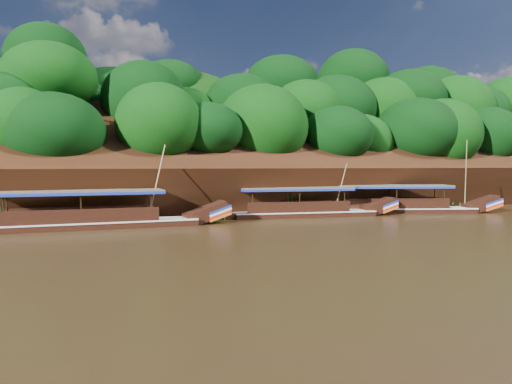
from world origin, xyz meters
TOP-DOWN VIEW (x-y plane):
  - ground at (0.00, 0.00)m, footprint 160.00×160.00m
  - riverbank at (-0.01, 22.73)m, footprint 120.00×30.06m
  - boat_0 at (11.52, 7.07)m, footprint 14.07×7.00m
  - boat_1 at (2.56, 7.94)m, footprint 13.26×4.36m
  - boat_2 at (-12.91, 7.46)m, footprint 15.40×3.08m
  - reeds at (-3.66, 9.42)m, footprint 49.14×2.49m

SIDE VIEW (x-z plane):
  - ground at x=0.00m, z-range 0.00..0.00m
  - boat_1 at x=2.56m, z-range -1.75..2.78m
  - boat_0 at x=11.52m, z-range -2.69..3.75m
  - boat_2 at x=-12.91m, z-range -2.34..3.43m
  - reeds at x=-3.66m, z-range -0.16..2.07m
  - riverbank at x=-0.01m, z-range -7.81..11.59m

